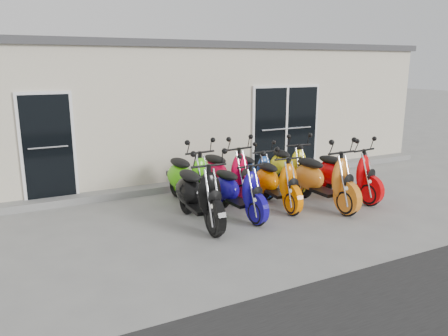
{
  "coord_description": "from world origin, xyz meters",
  "views": [
    {
      "loc": [
        -3.95,
        -7.18,
        2.83
      ],
      "look_at": [
        0.0,
        0.6,
        0.75
      ],
      "focal_mm": 35.0,
      "sensor_mm": 36.0,
      "label": 1
    }
  ],
  "objects": [
    {
      "name": "building",
      "position": [
        0.0,
        5.2,
        1.6
      ],
      "size": [
        14.0,
        6.0,
        3.2
      ],
      "primitive_type": "cube",
      "color": "beige",
      "rests_on": "ground"
    },
    {
      "name": "scooter_front_orange_a",
      "position": [
        0.84,
        -0.09,
        0.67
      ],
      "size": [
        0.78,
        1.85,
        1.33
      ],
      "primitive_type": null,
      "rotation": [
        0.0,
        0.0,
        -0.07
      ],
      "color": "#FF7500",
      "rests_on": "ground"
    },
    {
      "name": "scooter_front_red",
      "position": [
        2.47,
        -0.29,
        0.7
      ],
      "size": [
        0.93,
        1.97,
        1.4
      ],
      "primitive_type": null,
      "rotation": [
        0.0,
        0.0,
        0.13
      ],
      "color": "red",
      "rests_on": "ground"
    },
    {
      "name": "scooter_front_blue",
      "position": [
        -0.14,
        -0.25,
        0.66
      ],
      "size": [
        0.82,
        1.84,
        1.32
      ],
      "primitive_type": null,
      "rotation": [
        0.0,
        0.0,
        0.1
      ],
      "color": "#120985",
      "rests_on": "ground"
    },
    {
      "name": "front_step",
      "position": [
        0.0,
        2.02,
        0.07
      ],
      "size": [
        14.0,
        0.4,
        0.15
      ],
      "primitive_type": "cube",
      "color": "gray",
      "rests_on": "ground"
    },
    {
      "name": "door_left",
      "position": [
        -3.2,
        2.17,
        1.26
      ],
      "size": [
        1.07,
        0.08,
        2.22
      ],
      "primitive_type": "cube",
      "color": "black",
      "rests_on": "front_step"
    },
    {
      "name": "ground",
      "position": [
        0.0,
        0.0,
        0.0
      ],
      "size": [
        80.0,
        80.0,
        0.0
      ],
      "primitive_type": "plane",
      "color": "gray",
      "rests_on": "ground"
    },
    {
      "name": "scooter_back_green",
      "position": [
        -0.68,
        0.82,
        0.73
      ],
      "size": [
        0.89,
        2.03,
        1.45
      ],
      "primitive_type": null,
      "rotation": [
        0.0,
        0.0,
        0.09
      ],
      "color": "#52D810",
      "rests_on": "ground"
    },
    {
      "name": "scooter_back_yellow",
      "position": [
        1.82,
        0.87,
        0.68
      ],
      "size": [
        0.92,
        1.93,
        1.37
      ],
      "primitive_type": null,
      "rotation": [
        0.0,
        0.0,
        -0.14
      ],
      "color": "yellow",
      "rests_on": "ground"
    },
    {
      "name": "scooter_back_red",
      "position": [
        0.16,
        0.82,
        0.73
      ],
      "size": [
        1.0,
        2.05,
        1.45
      ],
      "primitive_type": null,
      "rotation": [
        0.0,
        0.0,
        0.15
      ],
      "color": "red",
      "rests_on": "ground"
    },
    {
      "name": "scooter_front_orange_b",
      "position": [
        1.69,
        -0.5,
        0.74
      ],
      "size": [
        0.79,
        2.03,
        1.48
      ],
      "primitive_type": null,
      "rotation": [
        0.0,
        0.0,
        0.03
      ],
      "color": "orange",
      "rests_on": "ground"
    },
    {
      "name": "scooter_back_blue",
      "position": [
        0.93,
        0.95,
        0.62
      ],
      "size": [
        0.63,
        1.7,
        1.25
      ],
      "primitive_type": null,
      "rotation": [
        0.0,
        0.0,
        0.01
      ],
      "color": "#1C48A0",
      "rests_on": "ground"
    },
    {
      "name": "scooter_front_black",
      "position": [
        -0.97,
        -0.32,
        0.74
      ],
      "size": [
        0.75,
        2.0,
        1.47
      ],
      "primitive_type": null,
      "rotation": [
        0.0,
        0.0,
        -0.02
      ],
      "color": "black",
      "rests_on": "ground"
    },
    {
      "name": "roof_cap",
      "position": [
        0.0,
        5.2,
        3.28
      ],
      "size": [
        14.2,
        6.2,
        0.16
      ],
      "primitive_type": "cube",
      "color": "#3F3F42",
      "rests_on": "building"
    },
    {
      "name": "door_right",
      "position": [
        2.6,
        2.17,
        1.26
      ],
      "size": [
        2.02,
        0.08,
        2.22
      ],
      "primitive_type": "cube",
      "color": "black",
      "rests_on": "front_step"
    }
  ]
}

